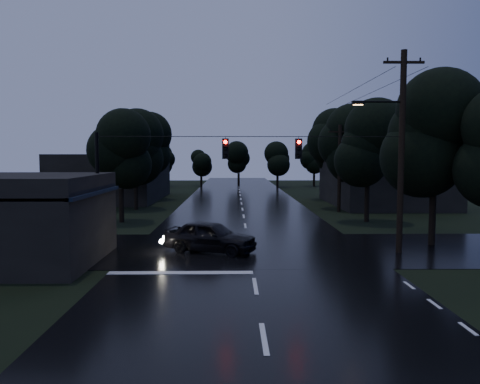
{
  "coord_description": "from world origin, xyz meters",
  "views": [
    {
      "loc": [
        -0.8,
        -12.05,
        4.86
      ],
      "look_at": [
        -0.45,
        13.21,
        2.9
      ],
      "focal_mm": 35.0,
      "sensor_mm": 36.0,
      "label": 1
    }
  ],
  "objects": [
    {
      "name": "building_far_left",
      "position": [
        -14.0,
        40.0,
        2.5
      ],
      "size": [
        10.0,
        16.0,
        5.0
      ],
      "primitive_type": "cube",
      "color": "black",
      "rests_on": "ground"
    },
    {
      "name": "tree_corner_near",
      "position": [
        10.0,
        13.0,
        5.99
      ],
      "size": [
        4.48,
        4.48,
        9.44
      ],
      "color": "black",
      "rests_on": "ground"
    },
    {
      "name": "tree_left_b",
      "position": [
        -9.6,
        30.0,
        5.62
      ],
      "size": [
        4.2,
        4.2,
        8.85
      ],
      "color": "black",
      "rests_on": "ground"
    },
    {
      "name": "tree_left_c",
      "position": [
        -10.2,
        40.0,
        5.99
      ],
      "size": [
        4.48,
        4.48,
        9.44
      ],
      "color": "black",
      "rests_on": "ground"
    },
    {
      "name": "car",
      "position": [
        -1.98,
        11.28,
        0.8
      ],
      "size": [
        5.06,
        3.49,
        1.6
      ],
      "primitive_type": "imported",
      "rotation": [
        0.0,
        0.0,
        1.19
      ],
      "color": "black",
      "rests_on": "ground"
    },
    {
      "name": "anchor_pole_left",
      "position": [
        -7.5,
        11.0,
        3.0
      ],
      "size": [
        0.18,
        0.18,
        6.0
      ],
      "primitive_type": "cylinder",
      "color": "black",
      "rests_on": "ground"
    },
    {
      "name": "span_signals",
      "position": [
        0.56,
        10.99,
        5.24
      ],
      "size": [
        15.0,
        0.37,
        1.12
      ],
      "color": "black",
      "rests_on": "ground"
    },
    {
      "name": "cross_street",
      "position": [
        0.0,
        12.0,
        0.0
      ],
      "size": [
        60.0,
        9.0,
        0.02
      ],
      "primitive_type": "cube",
      "color": "black",
      "rests_on": "ground"
    },
    {
      "name": "utility_pole_main",
      "position": [
        7.41,
        11.0,
        5.26
      ],
      "size": [
        3.5,
        0.3,
        10.0
      ],
      "color": "black",
      "rests_on": "ground"
    },
    {
      "name": "tree_left_a",
      "position": [
        -9.0,
        22.0,
        5.24
      ],
      "size": [
        3.92,
        3.92,
        8.26
      ],
      "color": "black",
      "rests_on": "ground"
    },
    {
      "name": "utility_pole_far",
      "position": [
        8.3,
        28.0,
        3.88
      ],
      "size": [
        2.0,
        0.3,
        7.5
      ],
      "color": "black",
      "rests_on": "ground"
    },
    {
      "name": "building_far_right",
      "position": [
        14.0,
        34.0,
        2.2
      ],
      "size": [
        10.0,
        14.0,
        4.4
      ],
      "primitive_type": "cube",
      "color": "black",
      "rests_on": "ground"
    },
    {
      "name": "tree_right_c",
      "position": [
        10.2,
        40.0,
        6.37
      ],
      "size": [
        4.76,
        4.76,
        10.03
      ],
      "color": "black",
      "rests_on": "ground"
    },
    {
      "name": "main_road",
      "position": [
        0.0,
        30.0,
        0.0
      ],
      "size": [
        12.0,
        120.0,
        0.02
      ],
      "primitive_type": "cube",
      "color": "black",
      "rests_on": "ground"
    },
    {
      "name": "tree_right_a",
      "position": [
        9.0,
        22.0,
        5.62
      ],
      "size": [
        4.2,
        4.2,
        8.85
      ],
      "color": "black",
      "rests_on": "ground"
    },
    {
      "name": "tree_right_b",
      "position": [
        9.6,
        30.0,
        5.99
      ],
      "size": [
        4.48,
        4.48,
        9.44
      ],
      "color": "black",
      "rests_on": "ground"
    },
    {
      "name": "ground",
      "position": [
        0.0,
        0.0,
        0.0
      ],
      "size": [
        160.0,
        160.0,
        0.0
      ],
      "primitive_type": "plane",
      "color": "black",
      "rests_on": "ground"
    }
  ]
}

